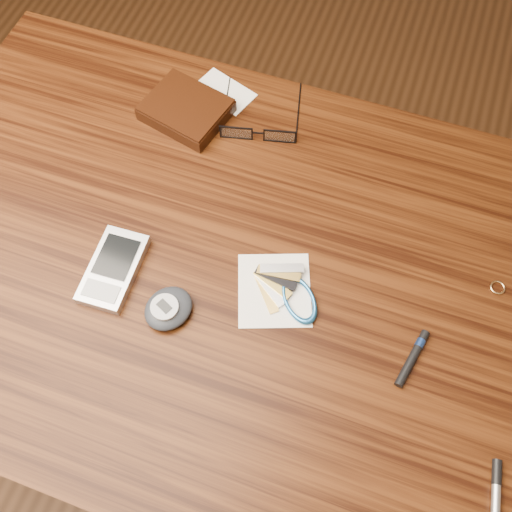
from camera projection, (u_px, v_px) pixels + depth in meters
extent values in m
plane|color=#472814|center=(234.00, 388.00, 1.47)|extent=(3.80, 3.80, 0.00)
cube|color=#381909|center=(216.00, 265.00, 0.81)|extent=(1.00, 0.70, 0.03)
cylinder|color=#4C2814|center=(94.00, 168.00, 1.34)|extent=(0.05, 0.05, 0.71)
cylinder|color=#4C2814|center=(476.00, 285.00, 1.21)|extent=(0.05, 0.05, 0.71)
cube|color=black|center=(186.00, 110.00, 0.90)|extent=(0.14, 0.13, 0.02)
cube|color=black|center=(185.00, 105.00, 0.89)|extent=(0.14, 0.12, 0.00)
cube|color=silver|center=(224.00, 91.00, 0.94)|extent=(0.11, 0.08, 0.00)
cube|color=black|center=(236.00, 133.00, 0.88)|extent=(0.05, 0.01, 0.03)
cube|color=silver|center=(236.00, 133.00, 0.88)|extent=(0.05, 0.01, 0.02)
cylinder|color=black|center=(225.00, 106.00, 0.92)|extent=(0.03, 0.12, 0.00)
cube|color=black|center=(280.00, 136.00, 0.88)|extent=(0.05, 0.01, 0.03)
cube|color=silver|center=(280.00, 136.00, 0.88)|extent=(0.05, 0.01, 0.02)
cylinder|color=black|center=(298.00, 112.00, 0.91)|extent=(0.03, 0.12, 0.00)
cube|color=black|center=(258.00, 133.00, 0.88)|extent=(0.02, 0.01, 0.00)
torus|color=#E7B470|center=(498.00, 288.00, 0.78)|extent=(0.02, 0.02, 0.00)
cube|color=#AAABAF|center=(113.00, 269.00, 0.78)|extent=(0.07, 0.12, 0.02)
cube|color=black|center=(116.00, 257.00, 0.78)|extent=(0.05, 0.07, 0.00)
cube|color=#94969B|center=(101.00, 291.00, 0.76)|extent=(0.05, 0.03, 0.00)
ellipsoid|color=#23252D|center=(168.00, 308.00, 0.75)|extent=(0.08, 0.09, 0.02)
cylinder|color=#9C9DA3|center=(164.00, 307.00, 0.74)|extent=(0.04, 0.04, 0.00)
cube|color=black|center=(164.00, 306.00, 0.74)|extent=(0.02, 0.02, 0.00)
cube|color=silver|center=(274.00, 290.00, 0.78)|extent=(0.13, 0.14, 0.00)
torus|color=#2366AB|center=(299.00, 300.00, 0.77)|extent=(0.08, 0.08, 0.01)
cube|color=#A28139|center=(266.00, 293.00, 0.77)|extent=(0.05, 0.05, 0.00)
cube|color=silver|center=(270.00, 288.00, 0.77)|extent=(0.06, 0.05, 0.00)
cube|color=#A38839|center=(273.00, 283.00, 0.77)|extent=(0.06, 0.03, 0.00)
cube|color=black|center=(276.00, 278.00, 0.78)|extent=(0.06, 0.02, 0.00)
cube|color=#A28139|center=(279.00, 273.00, 0.78)|extent=(0.06, 0.02, 0.00)
cube|color=silver|center=(282.00, 268.00, 0.78)|extent=(0.06, 0.03, 0.00)
cylinder|color=black|center=(497.00, 472.00, 0.67)|extent=(0.01, 0.03, 0.01)
cylinder|color=black|center=(412.00, 358.00, 0.73)|extent=(0.03, 0.08, 0.01)
cylinder|color=#224291|center=(420.00, 344.00, 0.74)|extent=(0.01, 0.01, 0.01)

